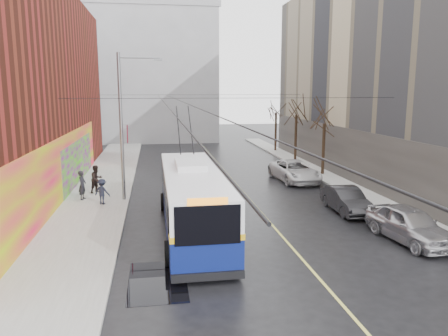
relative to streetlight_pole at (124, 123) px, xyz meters
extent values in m
plane|color=black|center=(6.14, -10.00, -4.85)|extent=(140.00, 140.00, 0.00)
cube|color=gray|center=(-1.86, 2.00, -4.77)|extent=(4.00, 60.00, 0.15)
cube|color=gray|center=(15.14, 2.00, -4.77)|extent=(2.00, 60.00, 0.15)
cube|color=#BFB74C|center=(7.64, 4.00, -4.84)|extent=(0.12, 50.00, 0.01)
cube|color=#FB0552|center=(-3.82, 0.00, -2.85)|extent=(0.08, 28.00, 4.00)
cube|color=#87048D|center=(-3.78, 6.00, -3.25)|extent=(0.06, 12.00, 3.20)
cube|color=tan|center=(23.14, 4.00, 3.15)|extent=(14.00, 36.00, 16.00)
cube|color=#4C4742|center=(16.11, 4.00, -2.85)|extent=(0.06, 36.00, 4.00)
cube|color=gray|center=(0.14, 35.00, 4.15)|extent=(20.00, 12.00, 18.00)
cube|color=gray|center=(0.14, 29.10, 12.65)|extent=(20.50, 0.40, 1.00)
cylinder|color=slate|center=(-0.16, 0.00, -0.35)|extent=(0.20, 0.20, 9.00)
cube|color=maroon|center=(0.19, 0.00, -0.65)|extent=(0.04, 0.60, 1.10)
cylinder|color=slate|center=(1.04, 0.00, 3.85)|extent=(2.40, 0.10, 0.10)
cube|color=slate|center=(2.14, 0.00, 3.75)|extent=(0.50, 0.22, 0.12)
cylinder|color=black|center=(2.34, 5.00, 1.35)|extent=(0.02, 60.00, 0.02)
cylinder|color=black|center=(3.34, 5.00, 1.35)|extent=(0.02, 60.00, 0.02)
cylinder|color=black|center=(6.14, -4.00, 1.55)|extent=(18.00, 0.02, 0.02)
cylinder|color=black|center=(6.14, 12.00, 1.55)|extent=(18.00, 0.02, 0.02)
cylinder|color=black|center=(15.14, 6.00, -2.75)|extent=(0.24, 0.24, 4.20)
cylinder|color=black|center=(15.14, 13.00, -2.61)|extent=(0.24, 0.24, 4.48)
cylinder|color=black|center=(15.14, 20.00, -2.66)|extent=(0.24, 0.24, 4.37)
cube|color=black|center=(1.76, -11.92, -4.84)|extent=(2.08, 3.67, 0.01)
ellipsoid|color=slate|center=(4.92, -0.56, 3.31)|extent=(0.44, 0.20, 0.12)
ellipsoid|color=slate|center=(4.75, 1.00, 2.52)|extent=(0.44, 0.20, 0.12)
ellipsoid|color=slate|center=(1.59, -0.34, 1.07)|extent=(0.44, 0.20, 0.12)
cube|color=#0B1654|center=(3.53, -6.50, -3.89)|extent=(2.65, 12.10, 1.51)
cube|color=silver|center=(3.53, -6.50, -2.48)|extent=(2.65, 12.10, 1.31)
cube|color=gold|center=(3.53, -6.50, -3.13)|extent=(2.69, 12.14, 0.22)
cube|color=black|center=(3.54, -12.56, -2.63)|extent=(2.32, 0.05, 1.41)
cube|color=black|center=(3.51, -0.44, -2.63)|extent=(2.32, 0.05, 1.21)
cube|color=black|center=(2.20, -6.50, -2.58)|extent=(0.06, 11.09, 1.01)
cube|color=black|center=(4.86, -6.50, -2.58)|extent=(0.06, 11.09, 1.01)
cube|color=silver|center=(3.53, -5.49, -1.67)|extent=(1.42, 3.03, 0.30)
cube|color=black|center=(3.54, -12.60, -4.49)|extent=(2.62, 0.13, 0.30)
cylinder|color=black|center=(2.23, -10.53, -4.34)|extent=(0.30, 1.01, 1.01)
cylinder|color=black|center=(4.85, -10.53, -4.34)|extent=(0.30, 1.01, 1.01)
cylinder|color=black|center=(2.21, -2.47, -4.34)|extent=(0.30, 1.01, 1.01)
cylinder|color=black|center=(4.83, -2.47, -4.34)|extent=(0.30, 1.01, 1.01)
cylinder|color=black|center=(3.16, -1.97, -0.21)|extent=(0.07, 3.50, 2.48)
cylinder|color=black|center=(3.87, -1.96, -0.21)|extent=(0.07, 3.50, 2.48)
imported|color=#9C9BA0|center=(13.14, -9.47, -4.03)|extent=(2.46, 4.97, 1.63)
imported|color=black|center=(12.40, -4.44, -4.14)|extent=(1.55, 4.31, 1.41)
imported|color=silver|center=(12.20, 4.24, -4.07)|extent=(3.02, 5.80, 1.56)
imported|color=#BAB9BF|center=(3.50, 6.36, -4.12)|extent=(2.05, 4.39, 1.45)
imported|color=black|center=(-2.68, 0.35, -3.80)|extent=(0.55, 0.72, 1.79)
imported|color=black|center=(-2.03, 2.06, -3.79)|extent=(1.11, 1.12, 1.82)
imported|color=black|center=(-1.34, -1.03, -3.94)|extent=(1.13, 0.94, 1.52)
camera|label=1|loc=(1.81, -26.94, 1.98)|focal=35.00mm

